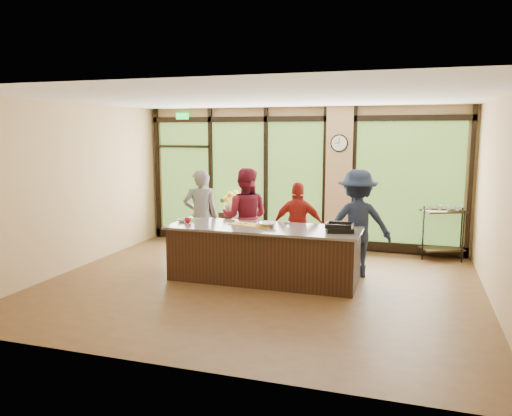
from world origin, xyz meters
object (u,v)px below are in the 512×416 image
Objects in this scene: cook_right at (357,223)px; roasting_pan at (339,230)px; flower_stand at (231,229)px; bar_cart at (443,227)px; cook_left at (201,217)px; island_base at (263,255)px.

roasting_pan is at bearing 62.35° from cook_right.
flower_stand is at bearing 123.27° from roasting_pan.
roasting_pan is 0.54× the size of flower_stand.
bar_cart is at bearing -146.20° from cook_right.
cook_left is 2.38× the size of flower_stand.
cook_left reaches higher than island_base.
island_base is at bearing 161.39° from roasting_pan.
island_base is 1.72× the size of cook_left.
cook_left is (-1.45, 0.72, 0.46)m from island_base.
roasting_pan reaches higher than flower_stand.
cook_right is 2.26m from bar_cart.
flower_stand is at bearing -42.25° from cook_right.
cook_left is 0.97× the size of cook_right.
bar_cart is (4.38, 1.73, -0.26)m from cook_left.
cook_left is 1.63m from flower_stand.
cook_left is at bearing 153.46° from island_base.
cook_right is (2.90, 0.05, 0.02)m from cook_left.
cook_left is at bearing 177.17° from bar_cart.
roasting_pan is at bearing -26.48° from flower_stand.
island_base is 2.68m from flower_stand.
flower_stand is at bearing -115.38° from cook_left.
cook_right is (1.45, 0.77, 0.48)m from island_base.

